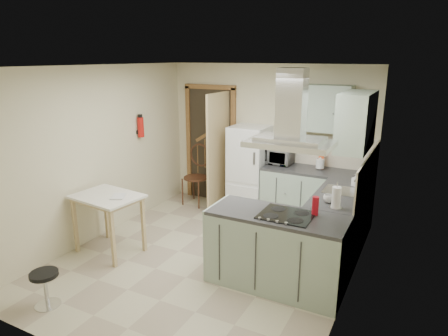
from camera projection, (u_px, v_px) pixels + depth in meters
The scene contains 28 objects.
floor at pixel (208, 258), 5.34m from camera, with size 4.20×4.20×0.00m, color #B5AD8D.
ceiling at pixel (205, 66), 4.66m from camera, with size 4.20×4.20×0.00m, color silver.
back_wall at pixel (268, 139), 6.80m from camera, with size 3.60×3.60×0.00m, color beige.
left_wall at pixel (99, 153), 5.80m from camera, with size 4.20×4.20×0.00m, color beige.
right_wall at pixel (355, 190), 4.21m from camera, with size 4.20×4.20×0.00m, color beige.
doorway at pixel (210, 145), 7.31m from camera, with size 1.10×0.12×2.10m, color brown.
fridge at pixel (249, 170), 6.76m from camera, with size 0.60×0.60×1.50m, color white.
counter_back at pixel (297, 194), 6.47m from camera, with size 1.08×0.60×0.90m, color #9EB2A0.
counter_right at pixel (342, 218), 5.52m from camera, with size 0.60×1.95×0.90m, color #9EB2A0.
splashback at pixel (323, 151), 6.39m from camera, with size 1.68×0.02×0.50m, color beige.
wall_cabinet_back at pixel (323, 108), 6.07m from camera, with size 0.85×0.35×0.70m, color #9EB2A0.
wall_cabinet_right at pixel (357, 121), 4.85m from camera, with size 0.35×0.90×0.70m, color #9EB2A0.
peninsula at pixel (277, 250), 4.61m from camera, with size 1.55×0.65×0.90m, color #9EB2A0.
hob at pixel (286, 215), 4.44m from camera, with size 0.58×0.50×0.01m, color black.
extractor_hood at pixel (290, 144), 4.22m from camera, with size 0.90×0.55×0.10m, color silver.
sink at pixel (342, 191), 5.25m from camera, with size 0.45×0.40×0.01m, color silver.
fire_extinguisher at pixel (141, 127), 6.47m from camera, with size 0.10×0.10×0.32m, color #B2140F.
drop_leaf_table at pixel (109, 224), 5.44m from camera, with size 0.87×0.66×0.82m, color tan.
bentwood_chair at pixel (196, 178), 7.20m from camera, with size 0.44×0.44×0.99m, color #472E17.
stool at pixel (46, 289), 4.29m from camera, with size 0.30×0.30×0.40m, color black.
microwave at pixel (278, 156), 6.55m from camera, with size 0.47×0.32×0.26m, color black.
kettle at pixel (320, 163), 6.23m from camera, with size 0.13×0.13×0.19m, color silver.
cereal_box at pixel (321, 160), 6.31m from camera, with size 0.07×0.17×0.26m, color #E14D1A.
soap_bottle at pixel (356, 180), 5.43m from camera, with size 0.08×0.08×0.18m, color #B5B6C1.
paper_towel at pixel (336, 197), 4.63m from camera, with size 0.10×0.10×0.27m, color silver.
cup at pixel (328, 199), 4.83m from camera, with size 0.12×0.12×0.10m, color white.
red_bottle at pixel (315, 206), 4.43m from camera, with size 0.07×0.07×0.21m, color #B20F1E.
book at pixel (111, 193), 5.25m from camera, with size 0.17×0.23×0.10m, color brown.
Camera 1 is at (2.40, -4.18, 2.61)m, focal length 32.00 mm.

